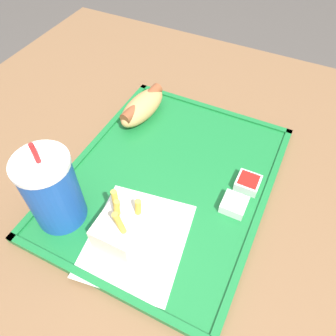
{
  "coord_description": "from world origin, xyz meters",
  "views": [
    {
      "loc": [
        -0.3,
        -0.19,
        1.24
      ],
      "look_at": [
        0.03,
        -0.03,
        0.79
      ],
      "focal_mm": 35.0,
      "sensor_mm": 36.0,
      "label": 1
    }
  ],
  "objects_px": {
    "soda_cup": "(52,190)",
    "sauce_cup_ketchup": "(248,183)",
    "fries_carton": "(123,229)",
    "sauce_cup_mayo": "(234,204)",
    "hot_dog_far": "(142,106)"
  },
  "relations": [
    {
      "from": "soda_cup",
      "to": "sauce_cup_mayo",
      "type": "relative_size",
      "value": 4.16
    },
    {
      "from": "soda_cup",
      "to": "sauce_cup_ketchup",
      "type": "relative_size",
      "value": 4.16
    },
    {
      "from": "sauce_cup_mayo",
      "to": "hot_dog_far",
      "type": "bearing_deg",
      "value": 61.4
    },
    {
      "from": "hot_dog_far",
      "to": "sauce_cup_mayo",
      "type": "relative_size",
      "value": 3.37
    },
    {
      "from": "sauce_cup_ketchup",
      "to": "sauce_cup_mayo",
      "type": "bearing_deg",
      "value": 172.71
    },
    {
      "from": "fries_carton",
      "to": "hot_dog_far",
      "type": "bearing_deg",
      "value": 23.38
    },
    {
      "from": "hot_dog_far",
      "to": "sauce_cup_mayo",
      "type": "bearing_deg",
      "value": -118.6
    },
    {
      "from": "soda_cup",
      "to": "fries_carton",
      "type": "bearing_deg",
      "value": -87.47
    },
    {
      "from": "sauce_cup_ketchup",
      "to": "hot_dog_far",
      "type": "bearing_deg",
      "value": 72.27
    },
    {
      "from": "hot_dog_far",
      "to": "fries_carton",
      "type": "distance_m",
      "value": 0.3
    },
    {
      "from": "soda_cup",
      "to": "sauce_cup_ketchup",
      "type": "bearing_deg",
      "value": -53.34
    },
    {
      "from": "fries_carton",
      "to": "sauce_cup_ketchup",
      "type": "xyz_separation_m",
      "value": [
        0.19,
        -0.14,
        -0.02
      ]
    },
    {
      "from": "sauce_cup_mayo",
      "to": "sauce_cup_ketchup",
      "type": "bearing_deg",
      "value": -7.29
    },
    {
      "from": "hot_dog_far",
      "to": "soda_cup",
      "type": "bearing_deg",
      "value": 179.93
    },
    {
      "from": "fries_carton",
      "to": "sauce_cup_mayo",
      "type": "distance_m",
      "value": 0.19
    }
  ]
}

